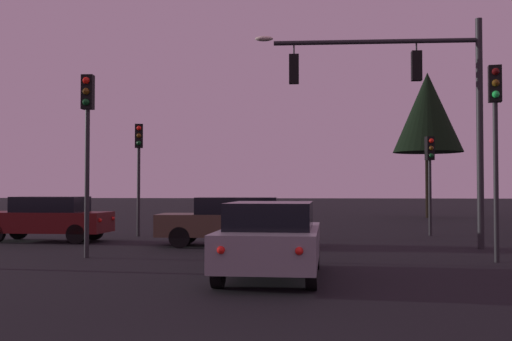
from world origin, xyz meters
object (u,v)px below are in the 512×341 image
traffic_light_median (495,123)px  tree_behind_sign (428,113)px  car_crossing_left (233,220)px  traffic_light_corner_right (87,129)px  traffic_signal_mast_arm (413,91)px  car_crossing_right (47,218)px  traffic_light_far_side (139,157)px  car_nearside_lane (271,238)px  traffic_light_corner_left (430,165)px

traffic_light_median → tree_behind_sign: size_ratio=0.54×
car_crossing_left → tree_behind_sign: 22.37m
traffic_light_corner_right → traffic_light_median: size_ratio=0.99×
traffic_signal_mast_arm → traffic_light_corner_right: traffic_signal_mast_arm is taller
traffic_signal_mast_arm → car_crossing_right: (-11.99, 1.35, -3.93)m
traffic_light_far_side → car_crossing_left: bearing=-41.3°
traffic_signal_mast_arm → traffic_light_corner_right: bearing=-159.3°
traffic_light_median → car_crossing_right: traffic_light_median is taller
traffic_signal_mast_arm → tree_behind_sign: bearing=78.3°
traffic_light_median → car_crossing_left: (-6.91, 3.69, -2.59)m
traffic_light_far_side → car_crossing_left: (4.03, -3.55, -2.20)m
car_crossing_right → tree_behind_sign: tree_behind_sign is taller
car_crossing_right → car_nearside_lane: bearing=-43.9°
traffic_signal_mast_arm → traffic_light_corner_left: traffic_signal_mast_arm is taller
car_nearside_lane → tree_behind_sign: (7.96, 26.14, 5.66)m
traffic_light_corner_right → car_crossing_left: (3.37, 3.62, -2.55)m
traffic_light_corner_right → traffic_light_far_side: traffic_light_corner_right is taller
traffic_light_corner_left → traffic_light_corner_right: traffic_light_corner_right is taller
traffic_light_median → traffic_light_far_side: traffic_light_median is taller
traffic_light_corner_left → car_crossing_right: size_ratio=0.87×
traffic_light_far_side → car_crossing_right: traffic_light_far_side is taller
traffic_light_median → car_nearside_lane: (-5.29, -3.05, -2.59)m
traffic_light_far_side → traffic_light_corner_left: bearing=6.7°
car_crossing_right → tree_behind_sign: (16.07, 18.33, 5.66)m
traffic_light_median → traffic_light_corner_left: bearing=89.8°
traffic_light_corner_right → tree_behind_sign: 26.60m
traffic_light_far_side → traffic_light_median: bearing=-33.5°
car_crossing_right → traffic_signal_mast_arm: bearing=-6.4°
traffic_light_corner_left → car_nearside_lane: bearing=-114.7°
traffic_light_corner_right → traffic_light_far_side: bearing=95.3°
traffic_light_far_side → car_crossing_left: size_ratio=0.89×
traffic_signal_mast_arm → car_nearside_lane: 8.50m
traffic_signal_mast_arm → traffic_light_corner_left: size_ratio=1.83×
traffic_light_corner_left → tree_behind_sign: (2.64, 14.57, 3.76)m
traffic_light_corner_right → tree_behind_sign: tree_behind_sign is taller
traffic_light_corner_right → tree_behind_sign: (12.95, 23.03, 3.10)m
car_crossing_right → traffic_light_corner_left: bearing=15.6°
traffic_signal_mast_arm → traffic_light_median: (1.41, -3.41, -1.34)m
traffic_light_median → car_crossing_right: 14.45m
car_crossing_right → tree_behind_sign: size_ratio=0.49×
traffic_light_far_side → traffic_signal_mast_arm: bearing=-21.9°
traffic_light_corner_left → car_crossing_right: bearing=-164.4°
traffic_light_corner_right → traffic_light_corner_left: bearing=39.3°
traffic_light_median → traffic_light_far_side: 13.13m
car_nearside_lane → car_crossing_left: size_ratio=0.95×
traffic_light_corner_right → car_crossing_right: bearing=123.6°
traffic_light_far_side → car_nearside_lane: 11.94m
car_crossing_right → traffic_light_far_side: bearing=45.3°
traffic_light_median → car_crossing_left: 8.25m
car_nearside_lane → tree_behind_sign: 27.90m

